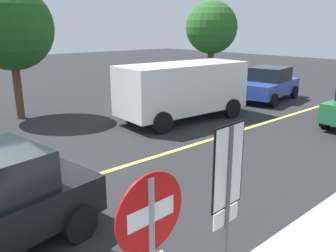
# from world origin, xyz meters

# --- Properties ---
(lane_marking_centre) EXTENTS (28.00, 0.16, 0.01)m
(lane_marking_centre) POSITION_xyz_m (3.00, 0.00, 0.01)
(lane_marking_centre) COLOR #E0D14C
(stop_sign) EXTENTS (0.76, 0.07, 2.34)m
(stop_sign) POSITION_xyz_m (0.12, -4.99, 1.60)
(stop_sign) COLOR gray
(stop_sign) RESTS_ON ground_plane
(speed_limit_sign) EXTENTS (0.54, 0.06, 2.52)m
(speed_limit_sign) POSITION_xyz_m (1.32, -4.88, 1.76)
(speed_limit_sign) COLOR #4C4C51
(speed_limit_sign) RESTS_ON ground_plane
(white_van) EXTENTS (5.32, 2.53, 2.20)m
(white_van) POSITION_xyz_m (7.77, 2.50, 1.27)
(white_van) COLOR white
(white_van) RESTS_ON ground_plane
(car_blue_near_curb) EXTENTS (4.33, 2.61, 1.64)m
(car_blue_near_curb) POSITION_xyz_m (13.62, 2.47, 0.82)
(car_blue_near_curb) COLOR #2D479E
(car_blue_near_curb) RESTS_ON ground_plane
(tree_centre_verge) EXTENTS (3.19, 3.19, 5.11)m
(tree_centre_verge) POSITION_xyz_m (3.01, 6.95, 3.50)
(tree_centre_verge) COLOR #513823
(tree_centre_verge) RESTS_ON ground_plane
(tree_right_verge) EXTENTS (3.02, 3.02, 5.04)m
(tree_right_verge) POSITION_xyz_m (14.28, 6.91, 3.50)
(tree_right_verge) COLOR #513823
(tree_right_verge) RESTS_ON ground_plane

